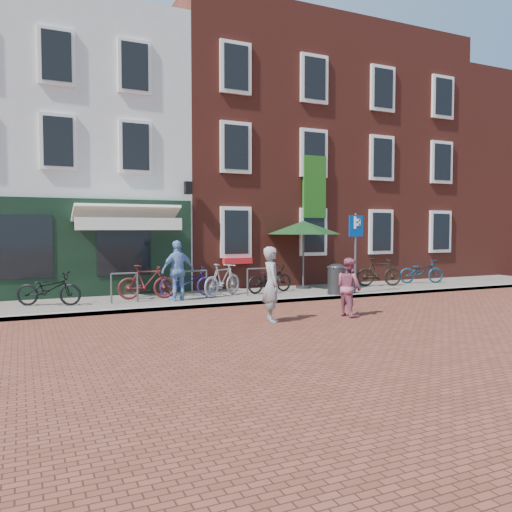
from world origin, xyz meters
name	(u,v)px	position (x,y,z in m)	size (l,w,h in m)	color
ground	(260,304)	(0.00, 0.00, 0.00)	(80.00, 80.00, 0.00)	brown
sidewalk	(268,294)	(1.00, 1.50, 0.05)	(24.00, 3.00, 0.10)	slate
building_stucco	(51,162)	(-5.00, 7.00, 4.50)	(8.00, 8.00, 9.00)	silver
building_brick_mid	(232,159)	(2.00, 7.00, 5.00)	(6.00, 8.00, 10.00)	maroon
building_brick_right	(352,167)	(8.00, 7.00, 5.00)	(6.00, 8.00, 10.00)	maroon
filler_right	(456,183)	(14.50, 7.00, 4.50)	(7.00, 8.00, 9.00)	maroon
litter_bin	(337,277)	(2.74, 0.30, 0.62)	(0.55, 0.55, 1.01)	#343436
parking_sign	(356,239)	(3.39, 0.24, 1.79)	(0.50, 0.08, 2.50)	#4C4C4F
parasol	(303,225)	(2.63, 2.16, 2.24)	(2.57, 2.57, 2.38)	#4C4C4F
woman	(272,284)	(-0.91, -2.55, 0.85)	(0.62, 0.41, 1.71)	gray
boy	(349,287)	(1.13, -2.65, 0.71)	(0.69, 0.53, 1.41)	#A04D65
cafe_person	(178,270)	(-2.06, 1.00, 0.95)	(0.99, 0.41, 1.69)	#698FC5
bicycle_0	(49,289)	(-5.39, 1.51, 0.54)	(0.59, 1.68, 0.88)	black
bicycle_1	(147,282)	(-2.78, 1.69, 0.59)	(0.46, 1.63, 0.98)	#54181A
bicycle_2	(188,281)	(-1.52, 1.87, 0.54)	(0.59, 1.68, 0.88)	#1B1557
bicycle_3	(222,280)	(-0.58, 1.39, 0.59)	(0.46, 1.63, 0.98)	#9A9A9C
bicycle_4	(270,279)	(1.07, 1.55, 0.54)	(0.59, 1.68, 0.88)	black
bicycle_5	(379,272)	(5.40, 1.63, 0.59)	(0.46, 1.63, 0.98)	black
bicycle_6	(421,271)	(7.44, 1.76, 0.54)	(0.59, 1.68, 0.88)	#0E334C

